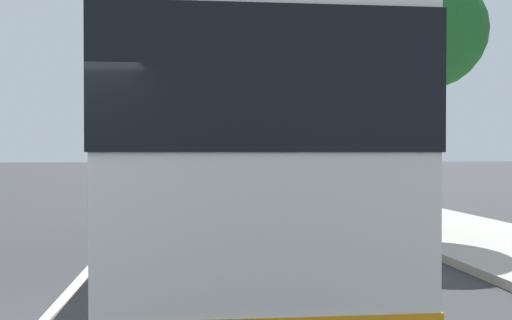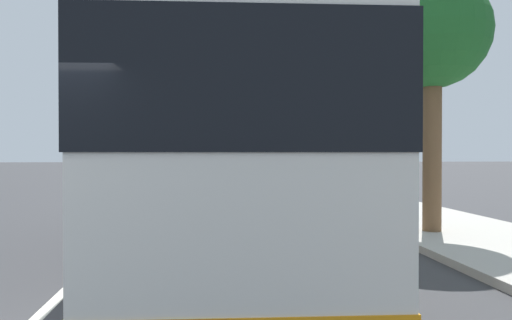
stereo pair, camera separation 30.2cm
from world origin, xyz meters
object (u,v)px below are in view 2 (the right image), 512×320
at_px(car_ahead_same_lane, 211,167).
at_px(roadside_tree_mid_block, 433,35).
at_px(car_oncoming, 217,169).
at_px(coach_bus, 232,145).
at_px(car_behind_bus, 163,165).

relative_size(car_ahead_same_lane, roadside_tree_mid_block, 0.72).
bearing_deg(car_oncoming, coach_bus, 177.04).
height_order(car_oncoming, car_ahead_same_lane, car_oncoming).
relative_size(car_oncoming, roadside_tree_mid_block, 0.75).
bearing_deg(roadside_tree_mid_block, car_oncoming, 8.19).
distance_m(car_oncoming, car_behind_bus, 13.75).
height_order(car_ahead_same_lane, car_behind_bus, car_behind_bus).
bearing_deg(car_oncoming, car_ahead_same_lane, 0.50).
xyz_separation_m(coach_bus, car_behind_bus, (43.52, 4.70, -1.31)).
bearing_deg(coach_bus, car_behind_bus, 8.08).
height_order(coach_bus, car_behind_bus, coach_bus).
bearing_deg(car_behind_bus, car_oncoming, 21.17).
bearing_deg(car_behind_bus, roadside_tree_mid_block, 11.86).
bearing_deg(roadside_tree_mid_block, coach_bus, 114.33).
bearing_deg(car_behind_bus, coach_bus, 5.43).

